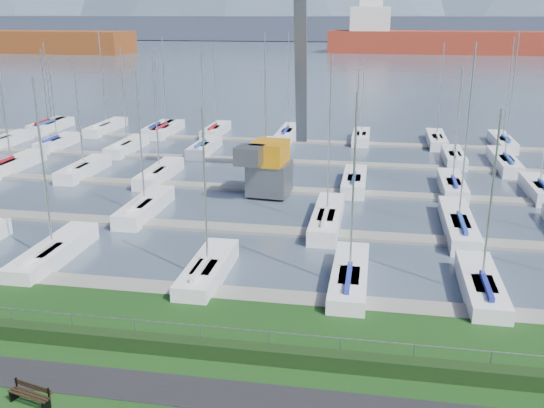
# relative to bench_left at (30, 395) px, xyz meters

# --- Properties ---
(path) EXTENTS (160.00, 2.00, 0.04)m
(path) POSITION_rel_bench_left_xyz_m (6.24, 1.78, -0.41)
(path) COLOR black
(path) RESTS_ON grass
(water) EXTENTS (800.00, 540.00, 0.20)m
(water) POSITION_rel_bench_left_xyz_m (6.24, 264.78, -0.82)
(water) COLOR #424F60
(hedge) EXTENTS (80.00, 0.70, 0.70)m
(hedge) POSITION_rel_bench_left_xyz_m (6.24, 4.38, -0.07)
(hedge) COLOR black
(hedge) RESTS_ON grass
(fence) EXTENTS (80.00, 0.04, 0.04)m
(fence) POSITION_rel_bench_left_xyz_m (6.24, 4.78, 0.78)
(fence) COLOR gray
(fence) RESTS_ON grass
(foothill) EXTENTS (900.00, 80.00, 12.00)m
(foothill) POSITION_rel_bench_left_xyz_m (6.24, 334.78, 5.58)
(foothill) COLOR #3A4155
(foothill) RESTS_ON water
(docks) EXTENTS (90.00, 41.60, 0.25)m
(docks) POSITION_rel_bench_left_xyz_m (6.24, 30.78, -0.64)
(docks) COLOR slate
(docks) RESTS_ON water
(bench_left) EXTENTS (1.85, 0.85, 0.85)m
(bench_left) POSITION_rel_bench_left_xyz_m (0.00, 0.00, 0.00)
(bench_left) COLOR black
(bench_left) RESTS_ON grass
(crane) EXTENTS (5.05, 13.32, 22.35)m
(crane) POSITION_rel_bench_left_xyz_m (4.30, 30.44, 4.91)
(crane) COLOR slate
(crane) RESTS_ON water
(cargo_ship_mid) EXTENTS (98.10, 20.85, 21.50)m
(cargo_ship_mid) POSITION_rel_bench_left_xyz_m (37.49, 216.12, 3.14)
(cargo_ship_mid) COLOR maroon
(cargo_ship_mid) RESTS_ON water
(sailboat_fleet) EXTENTS (76.00, 49.64, 12.89)m
(sailboat_fleet) POSITION_rel_bench_left_xyz_m (2.49, 33.90, 4.95)
(sailboat_fleet) COLOR maroon
(sailboat_fleet) RESTS_ON water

